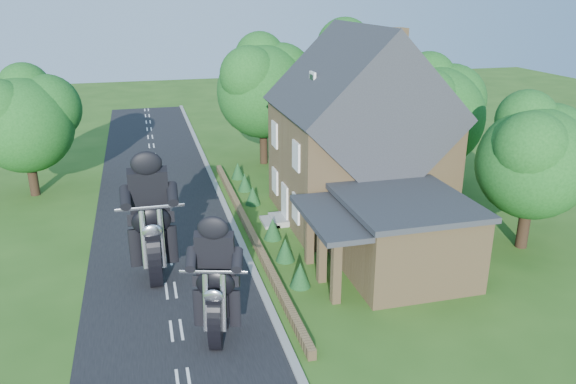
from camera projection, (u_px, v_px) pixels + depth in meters
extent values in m
plane|color=#295217|center=(171.00, 291.00, 23.30)|extent=(120.00, 120.00, 0.00)
cube|color=black|center=(171.00, 291.00, 23.30)|extent=(7.00, 80.00, 0.02)
cube|color=gray|center=(257.00, 279.00, 24.16)|extent=(0.30, 80.00, 0.12)
cube|color=olive|center=(249.00, 229.00, 28.82)|extent=(0.30, 22.00, 0.40)
cube|color=olive|center=(357.00, 163.00, 30.28)|extent=(8.00, 8.00, 6.00)
cube|color=#25272C|center=(360.00, 108.00, 29.27)|extent=(8.48, 8.64, 8.48)
cube|color=olive|center=(399.00, 44.00, 28.67)|extent=(0.60, 0.90, 1.60)
cube|color=white|center=(313.00, 81.00, 28.14)|extent=(0.12, 0.80, 0.90)
cube|color=black|center=(311.00, 81.00, 28.12)|extent=(0.04, 0.55, 0.65)
cube|color=white|center=(285.00, 203.00, 29.96)|extent=(0.10, 1.10, 2.10)
cube|color=gray|center=(279.00, 220.00, 30.18)|extent=(0.80, 1.60, 0.30)
cube|color=gray|center=(270.00, 222.00, 30.09)|extent=(0.80, 1.60, 0.15)
cube|color=white|center=(296.00, 208.00, 27.77)|extent=(0.10, 1.10, 1.40)
cube|color=black|center=(295.00, 208.00, 27.77)|extent=(0.04, 0.92, 1.22)
cube|color=white|center=(275.00, 181.00, 31.78)|extent=(0.10, 1.10, 1.40)
cube|color=black|center=(275.00, 181.00, 31.77)|extent=(0.04, 0.92, 1.22)
cube|color=white|center=(296.00, 156.00, 26.86)|extent=(0.10, 1.10, 1.40)
cube|color=black|center=(296.00, 156.00, 26.86)|extent=(0.04, 0.92, 1.22)
cube|color=white|center=(275.00, 135.00, 30.87)|extent=(0.10, 1.10, 1.40)
cube|color=black|center=(274.00, 135.00, 30.86)|extent=(0.04, 0.92, 1.22)
cube|color=olive|center=(403.00, 238.00, 24.45)|extent=(5.00, 5.60, 3.20)
cube|color=#25272C|center=(405.00, 201.00, 23.87)|extent=(5.30, 5.94, 0.24)
cube|color=#25272C|center=(336.00, 216.00, 23.24)|extent=(2.60, 5.32, 0.22)
cube|color=olive|center=(336.00, 271.00, 21.98)|extent=(0.35, 0.35, 2.80)
cube|color=olive|center=(322.00, 252.00, 23.62)|extent=(0.35, 0.35, 2.80)
cube|color=olive|center=(309.00, 235.00, 25.26)|extent=(0.35, 0.35, 2.80)
cylinder|color=black|center=(529.00, 220.00, 26.93)|extent=(0.56, 0.56, 2.80)
sphere|color=#144916|center=(537.00, 163.00, 25.97)|extent=(5.20, 5.20, 5.20)
sphere|color=#144916|center=(554.00, 142.00, 26.46)|extent=(3.74, 3.74, 3.74)
sphere|color=#144916|center=(535.00, 147.00, 24.69)|extent=(3.22, 3.22, 3.22)
sphere|color=#144916|center=(530.00, 120.00, 26.33)|extent=(2.86, 2.86, 2.86)
cylinder|color=black|center=(433.00, 168.00, 34.51)|extent=(0.56, 0.56, 3.00)
sphere|color=#144916|center=(437.00, 117.00, 33.45)|extent=(6.00, 6.00, 6.00)
sphere|color=#144916|center=(454.00, 99.00, 34.01)|extent=(4.32, 4.32, 4.32)
sphere|color=#144916|center=(430.00, 101.00, 31.97)|extent=(3.72, 3.72, 3.72)
sphere|color=#144916|center=(432.00, 79.00, 33.85)|extent=(3.30, 3.30, 3.30)
cylinder|color=black|center=(351.00, 137.00, 40.63)|extent=(0.56, 0.56, 3.60)
sphere|color=#144916|center=(353.00, 84.00, 39.36)|extent=(7.20, 7.20, 7.20)
sphere|color=#144916|center=(371.00, 67.00, 40.04)|extent=(5.18, 5.18, 5.18)
sphere|color=#144916|center=(342.00, 66.00, 37.58)|extent=(4.46, 4.46, 4.46)
sphere|color=#144916|center=(348.00, 46.00, 39.84)|extent=(3.96, 3.96, 3.96)
cylinder|color=black|center=(267.00, 140.00, 40.13)|extent=(0.56, 0.56, 3.40)
sphere|color=#144916|center=(267.00, 92.00, 38.96)|extent=(6.40, 6.40, 6.40)
sphere|color=#144916|center=(284.00, 76.00, 39.57)|extent=(4.61, 4.61, 4.61)
sphere|color=#144916|center=(253.00, 76.00, 37.39)|extent=(3.97, 3.97, 3.97)
sphere|color=#144916|center=(264.00, 57.00, 39.39)|extent=(3.52, 3.52, 3.52)
cylinder|color=black|center=(37.00, 173.00, 33.89)|extent=(0.56, 0.56, 2.80)
sphere|color=#144916|center=(29.00, 125.00, 32.89)|extent=(5.60, 5.60, 5.60)
sphere|color=#144916|center=(51.00, 108.00, 33.42)|extent=(4.03, 4.03, 4.03)
sphere|color=#144916|center=(5.00, 110.00, 31.52)|extent=(3.47, 3.47, 3.47)
sphere|color=#144916|center=(29.00, 88.00, 33.28)|extent=(3.08, 3.08, 3.08)
cone|color=#123918|center=(300.00, 275.00, 23.48)|extent=(0.90, 0.90, 1.10)
cone|color=#123918|center=(285.00, 250.00, 25.76)|extent=(0.90, 0.90, 1.10)
cone|color=#123918|center=(273.00, 229.00, 28.04)|extent=(0.90, 0.90, 1.10)
cone|color=#123918|center=(253.00, 195.00, 32.59)|extent=(0.90, 0.90, 1.10)
cone|color=#123918|center=(245.00, 182.00, 34.86)|extent=(0.90, 0.90, 1.10)
cone|color=#123918|center=(238.00, 170.00, 37.14)|extent=(0.90, 0.90, 1.10)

